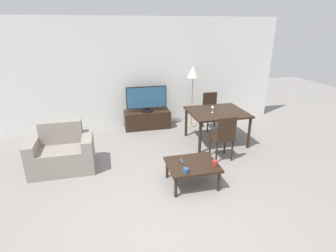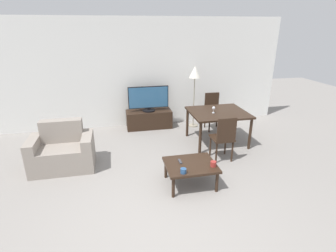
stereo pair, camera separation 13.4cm
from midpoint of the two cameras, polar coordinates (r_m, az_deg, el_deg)
ground_plane at (r=3.71m, az=-0.27°, el=-20.88°), size 18.00×18.00×0.00m
wall_back at (r=6.74m, az=-7.18°, el=11.18°), size 7.84×0.06×2.70m
armchair at (r=5.17m, az=-21.27°, el=-5.29°), size 1.11×0.69×0.87m
tv_stand at (r=6.77m, az=-3.59°, el=1.49°), size 1.15×0.46×0.45m
tv at (r=6.61m, az=-3.70°, el=5.94°), size 1.01×0.32×0.63m
coffee_table at (r=4.34m, az=5.81°, el=-8.72°), size 0.82×0.68×0.38m
dining_table at (r=5.86m, az=11.46°, el=2.37°), size 1.23×1.07×0.73m
dining_chair_near at (r=5.11m, az=12.78°, el=-2.23°), size 0.40×0.40×0.91m
dining_chair_far at (r=6.73m, az=10.29°, el=3.62°), size 0.40×0.40×0.91m
floor_lamp at (r=6.62m, az=6.44°, el=10.78°), size 0.28×0.28×1.56m
remote_primary at (r=4.35m, az=3.51°, el=-7.70°), size 0.04×0.15×0.02m
cup_white_near at (r=4.04m, az=4.33°, el=-9.71°), size 0.09×0.09×0.08m
cup_colored_far at (r=4.28m, az=10.74°, el=-8.10°), size 0.09×0.09×0.09m
wine_glass_left at (r=5.70m, az=10.57°, el=3.79°), size 0.07×0.07×0.15m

